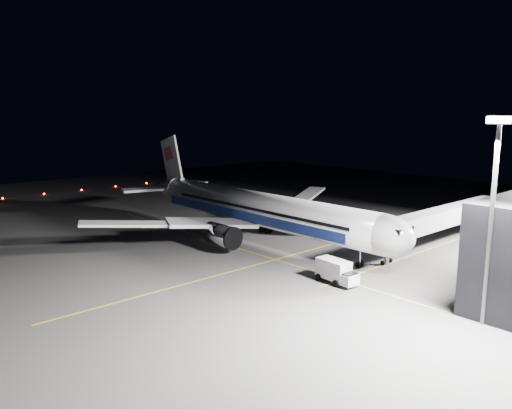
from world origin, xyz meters
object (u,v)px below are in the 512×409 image
object	(u,v)px
floodlight_mast_south	(493,203)
safety_cone_c	(327,228)
airliner	(255,209)
safety_cone_b	(267,232)
service_truck	(336,271)
safety_cone_a	(250,227)
jet_bridge	(438,218)
baggage_tug	(315,215)

from	to	relation	value
floodlight_mast_south	safety_cone_c	xyz separation A→B (m)	(-36.96, 20.01, -12.06)
airliner	safety_cone_b	distance (m)	6.38
floodlight_mast_south	safety_cone_b	bearing A→B (deg)	166.66
service_truck	safety_cone_a	xyz separation A→B (m)	(-29.49, 11.52, -1.26)
jet_bridge	baggage_tug	distance (m)	27.00
airliner	safety_cone_a	size ratio (longest dim) A/B	107.15
service_truck	safety_cone_b	xyz separation A→B (m)	(-24.56, 11.31, -1.21)
floodlight_mast_south	jet_bridge	bearing A→B (deg)	126.79
service_truck	safety_cone_a	distance (m)	31.69
airliner	safety_cone_c	world-z (taller)	airliner
jet_bridge	safety_cone_c	bearing A→B (deg)	-167.92
airliner	jet_bridge	size ratio (longest dim) A/B	1.79
safety_cone_a	safety_cone_b	xyz separation A→B (m)	(4.94, -0.21, 0.04)
service_truck	safety_cone_c	size ratio (longest dim) A/B	9.34
safety_cone_a	safety_cone_b	bearing A→B (deg)	-2.38
service_truck	baggage_tug	size ratio (longest dim) A/B	1.85
safety_cone_b	safety_cone_c	size ratio (longest dim) A/B	1.06
jet_bridge	safety_cone_b	size ratio (longest dim) A/B	52.10
safety_cone_a	safety_cone_c	size ratio (longest dim) A/B	0.92
airliner	baggage_tug	world-z (taller)	airliner
safety_cone_b	safety_cone_c	bearing A→B (deg)	62.17
floodlight_mast_south	safety_cone_b	distance (m)	45.05
floodlight_mast_south	service_truck	xyz separation A→B (m)	(-17.68, -1.30, -10.83)
airliner	safety_cone_b	xyz separation A→B (m)	(-1.16, 4.00, -4.83)
airliner	floodlight_mast_south	world-z (taller)	floodlight_mast_south
airliner	floodlight_mast_south	xyz separation A→B (m)	(41.08, -6.01, 7.21)
baggage_tug	safety_cone_b	xyz separation A→B (m)	(2.47, -15.38, -0.55)
floodlight_mast_south	baggage_tug	world-z (taller)	floodlight_mast_south
floodlight_mast_south	safety_cone_a	distance (m)	49.76
baggage_tug	airliner	bearing A→B (deg)	-60.79
service_truck	baggage_tug	distance (m)	37.99
safety_cone_b	floodlight_mast_south	bearing A→B (deg)	-13.34
airliner	baggage_tug	xyz separation A→B (m)	(-3.63, 19.38, -4.28)
baggage_tug	safety_cone_a	xyz separation A→B (m)	(-2.46, -15.17, -0.59)
airliner	service_truck	bearing A→B (deg)	-17.36
safety_cone_b	baggage_tug	bearing A→B (deg)	99.13
safety_cone_b	jet_bridge	bearing A→B (deg)	30.11
floodlight_mast_south	airliner	bearing A→B (deg)	171.67
airliner	jet_bridge	xyz separation A→B (m)	(23.08, 18.06, -0.58)
baggage_tug	safety_cone_a	bearing A→B (deg)	-80.63
jet_bridge	safety_cone_c	world-z (taller)	jet_bridge
service_truck	airliner	bearing A→B (deg)	167.49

